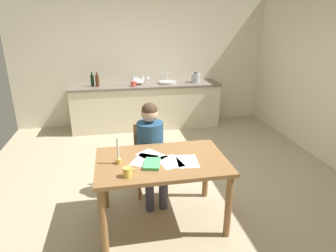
% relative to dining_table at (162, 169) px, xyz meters
% --- Properties ---
extents(ground_plane, '(5.20, 5.20, 0.04)m').
position_rel_dining_table_xyz_m(ground_plane, '(0.19, 0.81, -0.66)').
color(ground_plane, tan).
extents(wall_back, '(5.20, 0.12, 2.60)m').
position_rel_dining_table_xyz_m(wall_back, '(0.19, 3.41, 0.66)').
color(wall_back, silver).
rests_on(wall_back, ground).
extents(kitchen_counter, '(2.97, 0.64, 0.90)m').
position_rel_dining_table_xyz_m(kitchen_counter, '(0.19, 3.05, -0.19)').
color(kitchen_counter, beige).
rests_on(kitchen_counter, ground).
extents(dining_table, '(1.34, 0.86, 0.74)m').
position_rel_dining_table_xyz_m(dining_table, '(0.00, 0.00, 0.00)').
color(dining_table, olive).
rests_on(dining_table, ground).
extents(chair_at_table, '(0.41, 0.41, 0.87)m').
position_rel_dining_table_xyz_m(chair_at_table, '(-0.04, 0.67, -0.15)').
color(chair_at_table, olive).
rests_on(chair_at_table, ground).
extents(person_seated, '(0.33, 0.60, 1.19)m').
position_rel_dining_table_xyz_m(person_seated, '(-0.04, 0.52, 0.04)').
color(person_seated, navy).
rests_on(person_seated, ground).
extents(coffee_mug, '(0.12, 0.08, 0.09)m').
position_rel_dining_table_xyz_m(coffee_mug, '(-0.36, -0.28, 0.15)').
color(coffee_mug, '#F2CC4C').
rests_on(coffee_mug, dining_table).
extents(candlestick, '(0.06, 0.06, 0.28)m').
position_rel_dining_table_xyz_m(candlestick, '(-0.44, 0.00, 0.18)').
color(candlestick, gold).
rests_on(candlestick, dining_table).
extents(book_magazine, '(0.21, 0.27, 0.03)m').
position_rel_dining_table_xyz_m(book_magazine, '(-0.11, -0.10, 0.12)').
color(book_magazine, '#4DAD6A').
rests_on(book_magazine, dining_table).
extents(paper_letter, '(0.27, 0.34, 0.00)m').
position_rel_dining_table_xyz_m(paper_letter, '(0.08, -0.06, 0.11)').
color(paper_letter, white).
rests_on(paper_letter, dining_table).
extents(paper_bill, '(0.34, 0.36, 0.00)m').
position_rel_dining_table_xyz_m(paper_bill, '(-0.09, 0.12, 0.11)').
color(paper_bill, white).
rests_on(paper_bill, dining_table).
extents(paper_envelope, '(0.24, 0.31, 0.00)m').
position_rel_dining_table_xyz_m(paper_envelope, '(0.25, -0.08, 0.11)').
color(paper_envelope, white).
rests_on(paper_envelope, dining_table).
extents(paper_receipt, '(0.33, 0.36, 0.00)m').
position_rel_dining_table_xyz_m(paper_receipt, '(-0.18, 0.02, 0.11)').
color(paper_receipt, white).
rests_on(paper_receipt, dining_table).
extents(sink_unit, '(0.36, 0.36, 0.24)m').
position_rel_dining_table_xyz_m(sink_unit, '(0.63, 3.05, 0.29)').
color(sink_unit, '#B2B7BC').
rests_on(sink_unit, kitchen_counter).
extents(bottle_oil, '(0.07, 0.07, 0.27)m').
position_rel_dining_table_xyz_m(bottle_oil, '(-0.84, 3.05, 0.38)').
color(bottle_oil, black).
rests_on(bottle_oil, kitchen_counter).
extents(bottle_vinegar, '(0.07, 0.07, 0.26)m').
position_rel_dining_table_xyz_m(bottle_vinegar, '(-0.74, 3.02, 0.38)').
color(bottle_vinegar, '#593319').
rests_on(bottle_vinegar, kitchen_counter).
extents(mixing_bowl, '(0.22, 0.22, 0.10)m').
position_rel_dining_table_xyz_m(mixing_bowl, '(0.04, 3.08, 0.31)').
color(mixing_bowl, white).
rests_on(mixing_bowl, kitchen_counter).
extents(stovetop_kettle, '(0.18, 0.18, 0.22)m').
position_rel_dining_table_xyz_m(stovetop_kettle, '(1.22, 3.05, 0.36)').
color(stovetop_kettle, '#B7BABF').
rests_on(stovetop_kettle, kitchen_counter).
extents(wine_glass_near_sink, '(0.07, 0.07, 0.15)m').
position_rel_dining_table_xyz_m(wine_glass_near_sink, '(0.25, 3.20, 0.37)').
color(wine_glass_near_sink, silver).
rests_on(wine_glass_near_sink, kitchen_counter).
extents(wine_glass_by_kettle, '(0.07, 0.07, 0.15)m').
position_rel_dining_table_xyz_m(wine_glass_by_kettle, '(0.15, 3.20, 0.37)').
color(wine_glass_by_kettle, silver).
rests_on(wine_glass_by_kettle, kitchen_counter).
extents(wine_glass_back_left, '(0.07, 0.07, 0.15)m').
position_rel_dining_table_xyz_m(wine_glass_back_left, '(0.03, 3.20, 0.37)').
color(wine_glass_back_left, silver).
rests_on(wine_glass_back_left, kitchen_counter).
extents(wine_glass_back_right, '(0.07, 0.07, 0.15)m').
position_rel_dining_table_xyz_m(wine_glass_back_right, '(-0.03, 3.20, 0.37)').
color(wine_glass_back_right, silver).
rests_on(wine_glass_back_right, kitchen_counter).
extents(teacup_on_counter, '(0.12, 0.09, 0.10)m').
position_rel_dining_table_xyz_m(teacup_on_counter, '(-0.07, 2.90, 0.31)').
color(teacup_on_counter, '#D84C3F').
rests_on(teacup_on_counter, kitchen_counter).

